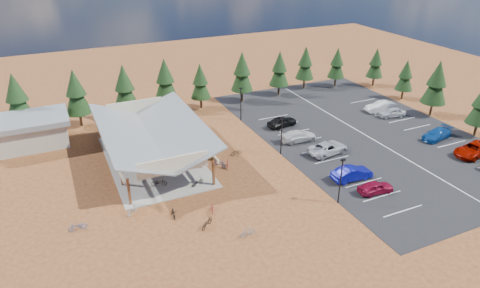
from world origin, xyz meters
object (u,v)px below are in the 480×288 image
at_px(bike_14, 220,163).
at_px(bike_3, 134,136).
at_px(bike_12, 207,223).
at_px(car_1, 352,173).
at_px(lamp_post_0, 341,178).
at_px(bike_pavilion, 151,132).
at_px(car_8, 392,112).
at_px(car_3, 299,136).
at_px(bike_4, 198,182).
at_px(trash_bin_1, 204,153).
at_px(bike_11, 212,208).
at_px(bike_16, 236,152).
at_px(lamp_post_1, 282,133).
at_px(bike_10, 78,226).
at_px(lamp_post_2, 241,102).
at_px(bike_5, 174,157).
at_px(bike_15, 228,164).
at_px(bike_7, 157,131).
at_px(bike_9, 132,210).
at_px(car_6, 474,150).
at_px(bike_1, 153,167).
at_px(bike_8, 174,213).
at_px(car_4, 282,122).
at_px(car_7, 437,134).
at_px(trash_bin_0, 213,157).
at_px(bike_6, 175,147).
at_px(outbuilding, 25,132).
at_px(car_0, 376,187).
at_px(bike_2, 144,155).
at_px(car_2, 328,148).
at_px(car_9, 381,107).
at_px(bike_0, 159,182).
at_px(bike_13, 248,232).

bearing_deg(bike_14, bike_3, 102.32).
bearing_deg(bike_12, car_1, -125.90).
relative_size(lamp_post_0, bike_3, 2.95).
bearing_deg(bike_pavilion, car_8, -2.06).
height_order(lamp_post_0, car_1, lamp_post_0).
bearing_deg(car_3, bike_4, 111.64).
relative_size(bike_pavilion, trash_bin_1, 21.56).
relative_size(bike_11, bike_16, 0.92).
height_order(lamp_post_1, bike_3, lamp_post_1).
relative_size(bike_4, bike_10, 0.93).
xyz_separation_m(lamp_post_2, bike_12, (-13.77, -22.13, -2.50)).
height_order(lamp_post_2, bike_5, lamp_post_2).
bearing_deg(bike_15, bike_7, -44.16).
distance_m(bike_9, bike_16, 16.27).
relative_size(bike_5, car_6, 0.31).
bearing_deg(bike_7, bike_1, -178.46).
relative_size(bike_8, car_4, 0.37).
bearing_deg(bike_7, car_7, -97.38).
bearing_deg(bike_5, trash_bin_0, -89.91).
xyz_separation_m(trash_bin_0, bike_9, (-11.48, -7.23, 0.03)).
xyz_separation_m(bike_10, car_3, (29.00, 7.86, 0.32)).
relative_size(bike_7, bike_11, 1.20).
xyz_separation_m(bike_6, bike_8, (-4.36, -13.69, -0.11)).
xyz_separation_m(outbuilding, car_8, (50.41, -12.31, -1.28)).
bearing_deg(car_0, bike_2, 55.17).
bearing_deg(car_2, car_7, -107.61).
bearing_deg(car_9, bike_9, -66.33).
height_order(bike_6, bike_12, bike_6).
relative_size(bike_0, bike_6, 1.01).
distance_m(bike_9, bike_13, 11.93).
height_order(outbuilding, lamp_post_2, lamp_post_2).
height_order(bike_0, bike_6, bike_0).
height_order(bike_0, car_8, car_8).
bearing_deg(bike_9, lamp_post_0, -149.48).
height_order(car_1, car_8, car_1).
relative_size(lamp_post_0, car_0, 1.31).
bearing_deg(car_8, bike_9, -68.31).
relative_size(bike_14, car_8, 0.44).
bearing_deg(bike_7, lamp_post_1, -114.36).
distance_m(bike_10, car_8, 47.29).
relative_size(trash_bin_0, bike_15, 0.54).
distance_m(lamp_post_1, bike_5, 13.52).
relative_size(lamp_post_2, bike_8, 3.10).
bearing_deg(bike_11, outbuilding, 141.02).
bearing_deg(bike_16, lamp_post_2, 145.59).
height_order(bike_16, car_0, car_0).
xyz_separation_m(bike_1, car_1, (19.86, -11.26, 0.21)).
distance_m(lamp_post_0, car_1, 5.66).
bearing_deg(car_6, bike_8, -101.98).
height_order(bike_2, bike_7, bike_7).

